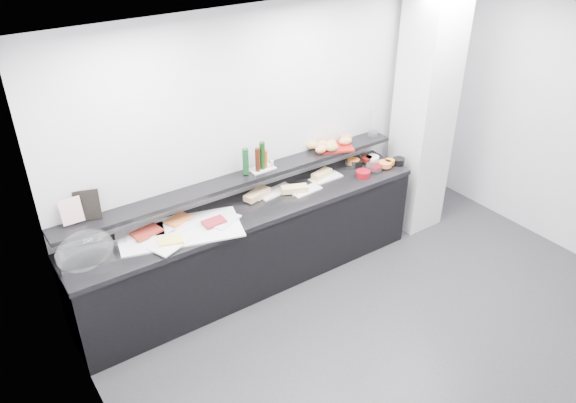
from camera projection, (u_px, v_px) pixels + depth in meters
ground at (423, 353)px, 4.94m from camera, size 5.00×5.00×0.00m
back_wall at (294, 136)px, 5.68m from camera, size 5.00×0.02×2.70m
ceiling at (475, 46)px, 3.57m from camera, size 5.00×5.00×0.00m
column at (424, 116)px, 6.16m from camera, size 0.50×0.50×2.70m
buffet_cabinet at (253, 248)px, 5.59m from camera, size 3.60×0.60×0.85m
counter_top at (252, 209)px, 5.36m from camera, size 3.62×0.62×0.05m
wall_shelf at (241, 179)px, 5.36m from camera, size 3.60×0.25×0.04m
cloche_base at (91, 258)px, 4.62m from camera, size 0.52×0.40×0.04m
cloche_dome at (85, 251)px, 4.52m from camera, size 0.51×0.38×0.34m
linen_runner at (179, 231)px, 4.98m from camera, size 1.20×0.81×0.01m
platter_meat_a at (145, 232)px, 4.94m from camera, size 0.38×0.31×0.01m
food_meat_a at (146, 232)px, 4.90m from camera, size 0.28×0.20×0.02m
platter_salmon at (168, 226)px, 5.02m from camera, size 0.37×0.29×0.01m
food_salmon at (178, 220)px, 5.08m from camera, size 0.27×0.22×0.02m
platter_cheese at (170, 244)px, 4.78m from camera, size 0.40×0.34×0.01m
food_cheese at (171, 240)px, 4.79m from camera, size 0.24×0.19×0.02m
platter_meat_b at (224, 220)px, 5.10m from camera, size 0.34×0.29×0.01m
food_meat_b at (214, 222)px, 5.05m from camera, size 0.20×0.13×0.02m
sandwich_plate_left at (276, 192)px, 5.59m from camera, size 0.41×0.21×0.01m
sandwich_food_left at (257, 194)px, 5.47m from camera, size 0.31×0.20×0.06m
tongs_left at (263, 198)px, 5.46m from camera, size 0.15×0.06×0.01m
sandwich_plate_mid at (306, 190)px, 5.61m from camera, size 0.33×0.16×0.01m
sandwich_food_mid at (294, 189)px, 5.56m from camera, size 0.28×0.19×0.06m
tongs_mid at (298, 194)px, 5.53m from camera, size 0.16×0.04×0.01m
sandwich_plate_right at (326, 178)px, 5.84m from camera, size 0.35×0.16×0.01m
sandwich_food_right at (322, 174)px, 5.84m from camera, size 0.26×0.15×0.06m
tongs_right at (329, 176)px, 5.85m from camera, size 0.16×0.01×0.01m
bowl_glass_fruit at (352, 163)px, 6.08m from camera, size 0.16×0.16×0.07m
fill_glass_fruit at (354, 161)px, 6.09m from camera, size 0.14×0.14×0.05m
bowl_black_jam at (356, 163)px, 6.08m from camera, size 0.17×0.17×0.07m
fill_black_jam at (366, 159)px, 6.14m from camera, size 0.13×0.13×0.05m
bowl_glass_cream at (368, 158)px, 6.19m from camera, size 0.20×0.20×0.07m
fill_glass_cream at (373, 158)px, 6.15m from camera, size 0.16×0.16×0.05m
bowl_red_jam at (363, 174)px, 5.86m from camera, size 0.17×0.17×0.07m
fill_red_jam at (376, 168)px, 5.96m from camera, size 0.13×0.13×0.05m
bowl_glass_salmon at (374, 168)px, 5.98m from camera, size 0.20×0.20×0.07m
fill_glass_salmon at (385, 164)px, 6.03m from camera, size 0.18×0.18×0.05m
bowl_black_fruit at (399, 161)px, 6.12m from camera, size 0.16×0.16×0.07m
fill_black_fruit at (390, 162)px, 6.08m from camera, size 0.14×0.14×0.05m
framed_print at (87, 205)px, 4.64m from camera, size 0.22×0.13×0.26m
print_art at (71, 211)px, 4.56m from camera, size 0.18×0.05×0.22m
condiment_tray at (262, 169)px, 5.48m from camera, size 0.25×0.16×0.01m
bottle_green_a at (246, 162)px, 5.31m from camera, size 0.08×0.08×0.26m
bottle_brown at (258, 160)px, 5.37m from camera, size 0.06×0.06×0.24m
bottle_green_b at (262, 156)px, 5.40m from camera, size 0.07×0.07×0.28m
bottle_hot at (265, 159)px, 5.45m from camera, size 0.06×0.06×0.18m
shaker_salt at (259, 164)px, 5.47m from camera, size 0.04×0.04×0.07m
shaker_pepper at (272, 164)px, 5.48m from camera, size 0.04×0.04×0.07m
bread_tray at (333, 147)px, 5.90m from camera, size 0.46×0.40×0.02m
bread_roll_nw at (313, 145)px, 5.82m from camera, size 0.14×0.10×0.08m
bread_roll_n at (322, 144)px, 5.84m from camera, size 0.13×0.08×0.08m
bread_roll_ne at (346, 137)px, 6.00m from camera, size 0.17×0.14×0.08m
bread_roll_sw at (321, 149)px, 5.74m from camera, size 0.15×0.11×0.08m
bread_roll_s at (332, 147)px, 5.77m from camera, size 0.15×0.11×0.08m
bread_roll_se at (345, 141)px, 5.91m from camera, size 0.17×0.13×0.08m
bread_roll_midw at (320, 147)px, 5.79m from camera, size 0.15×0.13×0.08m
bread_roll_mide at (331, 144)px, 5.84m from camera, size 0.18×0.15×0.08m
carafe at (373, 125)px, 6.07m from camera, size 0.14×0.14×0.30m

